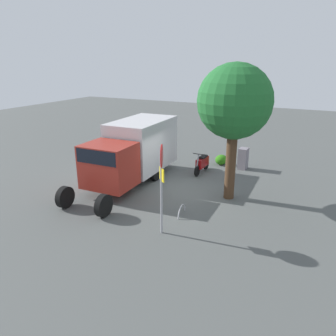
% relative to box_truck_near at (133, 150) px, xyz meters
% --- Properties ---
extents(ground_plane, '(60.00, 60.00, 0.00)m').
position_rel_box_truck_near_xyz_m(ground_plane, '(0.01, 2.65, -1.60)').
color(ground_plane, '#4E514F').
extents(box_truck_near, '(7.23, 2.35, 2.91)m').
position_rel_box_truck_near_xyz_m(box_truck_near, '(0.00, 0.00, 0.00)').
color(box_truck_near, black).
rests_on(box_truck_near, ground).
extents(motorcycle, '(1.81, 0.55, 1.20)m').
position_rel_box_truck_near_xyz_m(motorcycle, '(-2.70, 2.62, -1.08)').
color(motorcycle, black).
rests_on(motorcycle, ground).
extents(stop_sign, '(0.71, 0.33, 3.19)m').
position_rel_box_truck_near_xyz_m(stop_sign, '(3.93, 3.62, 0.52)').
color(stop_sign, '#9E9EA3').
rests_on(stop_sign, ground).
extents(street_tree, '(3.04, 3.04, 5.70)m').
position_rel_box_truck_near_xyz_m(street_tree, '(-0.07, 4.85, 2.52)').
color(street_tree, '#47301E').
rests_on(street_tree, ground).
extents(utility_cabinet, '(0.62, 0.49, 1.17)m').
position_rel_box_truck_near_xyz_m(utility_cabinet, '(-4.29, 4.41, -1.02)').
color(utility_cabinet, slate).
rests_on(utility_cabinet, ground).
extents(bike_rack_hoop, '(0.85, 0.13, 0.85)m').
position_rel_box_truck_near_xyz_m(bike_rack_hoop, '(2.36, 3.68, -1.60)').
color(bike_rack_hoop, '#B7B7BC').
rests_on(bike_rack_hoop, ground).
extents(shrub_near_sign, '(0.83, 0.68, 0.56)m').
position_rel_box_truck_near_xyz_m(shrub_near_sign, '(-4.49, 3.12, -1.32)').
color(shrub_near_sign, '#2A7214').
rests_on(shrub_near_sign, ground).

